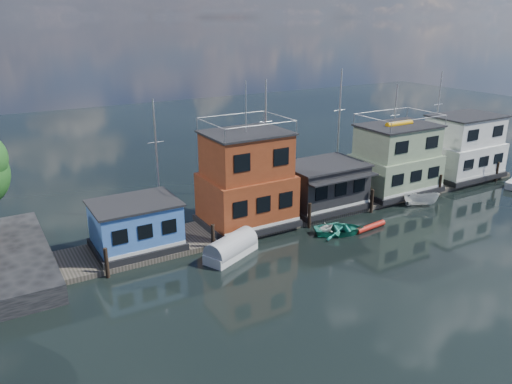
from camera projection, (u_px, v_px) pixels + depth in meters
ground at (427, 260)px, 36.77m from camera, size 160.00×160.00×0.00m
dock at (326, 207)px, 46.48m from camera, size 48.00×5.00×0.40m
houseboat_blue at (136, 225)px, 37.24m from camera, size 6.40×4.90×3.66m
houseboat_red at (246, 181)px, 41.14m from camera, size 7.40×5.90×11.86m
houseboat_dark at (323, 185)px, 45.49m from camera, size 7.40×6.10×4.06m
houseboat_green at (396, 160)px, 49.42m from camera, size 8.40×5.90×7.03m
houseboat_white at (463, 147)px, 54.19m from camera, size 8.40×5.90×6.66m
pilings at (343, 208)px, 43.74m from camera, size 42.28×0.28×2.20m
background_masts at (329, 133)px, 51.86m from camera, size 36.40×0.16×12.00m
tarp_runabout at (231, 248)px, 37.04m from camera, size 4.81×3.43×1.82m
dinghy_white at (326, 227)px, 41.18m from camera, size 2.13×1.94×0.97m
red_kayak at (371, 227)px, 41.93m from camera, size 3.28×0.85×0.48m
motorboat at (421, 199)px, 47.09m from camera, size 3.50×2.86×1.29m
dinghy_teal at (340, 229)px, 40.98m from camera, size 5.05×4.44×0.87m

